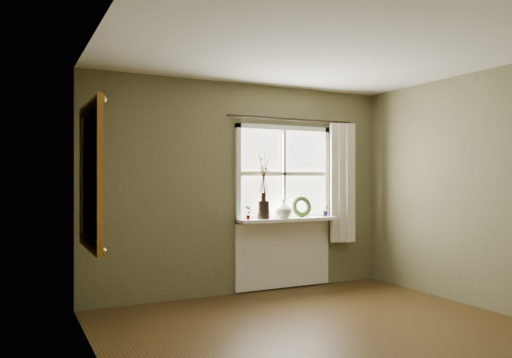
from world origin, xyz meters
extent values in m
plane|color=#3F2B13|center=(0.00, 0.00, 0.00)|extent=(4.50, 4.50, 0.00)
plane|color=silver|center=(0.00, 0.00, 2.60)|extent=(4.50, 4.50, 0.00)
cube|color=#666443|center=(0.00, 2.30, 1.30)|extent=(4.00, 0.10, 2.60)
cube|color=#666443|center=(-2.05, 0.00, 1.30)|extent=(0.10, 4.50, 2.60)
cube|color=white|center=(0.55, 2.22, 0.89)|extent=(1.36, 0.06, 0.06)
cube|color=white|center=(0.55, 2.22, 2.07)|extent=(1.36, 0.06, 0.06)
cube|color=white|center=(-0.10, 2.22, 1.48)|extent=(0.06, 0.06, 1.24)
cube|color=white|center=(1.20, 2.22, 1.48)|extent=(0.06, 0.06, 1.24)
cube|color=white|center=(0.55, 2.22, 1.48)|extent=(1.24, 0.05, 0.04)
cube|color=white|center=(0.55, 2.22, 1.48)|extent=(0.04, 0.05, 1.12)
cube|color=white|center=(0.23, 2.25, 1.77)|extent=(0.59, 0.01, 0.53)
cube|color=white|center=(0.88, 2.25, 1.77)|extent=(0.59, 0.01, 0.53)
cube|color=white|center=(0.23, 2.25, 1.19)|extent=(0.59, 0.01, 0.53)
cube|color=white|center=(0.88, 2.25, 1.19)|extent=(0.59, 0.01, 0.53)
cube|color=white|center=(0.55, 2.12, 0.90)|extent=(1.36, 0.26, 0.04)
cube|color=white|center=(0.55, 2.23, 0.46)|extent=(1.36, 0.04, 0.88)
cylinder|color=black|center=(0.20, 2.12, 1.03)|extent=(0.18, 0.18, 0.23)
imported|color=beige|center=(0.48, 2.12, 1.04)|extent=(0.30, 0.30, 0.24)
torus|color=#324B21|center=(0.78, 2.16, 1.03)|extent=(0.29, 0.15, 0.29)
imported|color=#324B21|center=(-0.01, 2.12, 1.01)|extent=(0.11, 0.09, 0.18)
imported|color=#324B21|center=(1.13, 2.12, 1.00)|extent=(0.09, 0.08, 0.15)
cube|color=beige|center=(1.39, 2.13, 1.37)|extent=(0.36, 0.12, 1.59)
cylinder|color=black|center=(0.65, 2.17, 2.18)|extent=(1.84, 0.03, 0.03)
cube|color=white|center=(-1.97, 1.39, 1.44)|extent=(0.02, 0.93, 1.15)
cube|color=#B17734|center=(-1.96, 1.39, 2.07)|extent=(0.05, 1.13, 0.10)
cube|color=#B17734|center=(-1.96, 1.39, 0.82)|extent=(0.05, 1.13, 0.10)
cube|color=#B17734|center=(-1.96, 0.87, 1.44)|extent=(0.05, 0.10, 1.15)
cube|color=#B17734|center=(-1.96, 1.90, 1.44)|extent=(0.05, 0.10, 1.15)
sphere|color=silver|center=(-1.91, 1.36, 2.02)|extent=(0.04, 0.04, 0.04)
sphere|color=silver|center=(-1.91, 1.39, 1.98)|extent=(0.04, 0.04, 0.04)
sphere|color=silver|center=(-1.91, 1.42, 2.03)|extent=(0.04, 0.04, 0.04)
camera|label=1|loc=(-2.63, -3.35, 1.41)|focal=35.00mm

